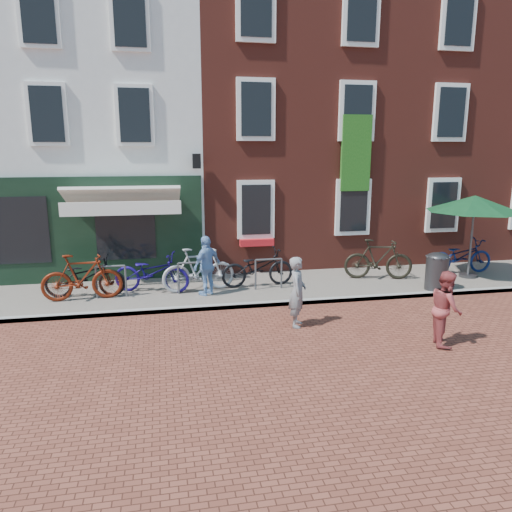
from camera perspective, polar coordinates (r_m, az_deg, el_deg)
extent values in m
plane|color=brown|center=(11.72, 0.35, -6.08)|extent=(80.00, 80.00, 0.00)
cube|color=slate|center=(13.32, 3.30, -3.59)|extent=(24.00, 3.00, 0.10)
cube|color=silver|center=(18.13, -20.58, 14.13)|extent=(8.00, 8.00, 9.00)
cube|color=maroon|center=(18.42, 2.24, 16.40)|extent=(6.00, 8.00, 10.00)
cube|color=maroon|center=(20.64, 19.30, 15.31)|extent=(6.00, 8.00, 10.00)
cylinder|color=#313033|center=(13.59, 20.43, -1.94)|extent=(0.58, 0.58, 0.86)
ellipsoid|color=#313033|center=(13.48, 20.59, 0.11)|extent=(0.58, 0.58, 0.26)
cylinder|color=#4C4C4F|center=(15.37, 23.60, -2.10)|extent=(0.50, 0.50, 0.08)
cylinder|color=#4C4C4F|center=(15.16, 23.95, 1.84)|extent=(0.06, 0.06, 2.23)
cone|color=#0E3D1D|center=(15.01, 24.32, 6.02)|extent=(2.66, 2.66, 0.45)
imported|color=slate|center=(10.37, 4.88, -4.21)|extent=(0.52, 0.64, 1.52)
imported|color=#9A3C3C|center=(10.07, 21.39, -5.72)|extent=(0.74, 0.85, 1.46)
imported|color=#6E96C8|center=(12.28, -5.77, -1.11)|extent=(0.91, 0.86, 1.52)
imported|color=black|center=(12.84, -19.42, -2.28)|extent=(2.01, 0.83, 1.03)
imported|color=#5B1809|center=(12.56, -19.76, -2.36)|extent=(1.94, 0.65, 1.15)
imported|color=#150954|center=(12.79, -12.15, -1.90)|extent=(2.08, 1.25, 1.03)
imported|color=#A6A5A8|center=(12.66, -6.75, -1.59)|extent=(1.97, 0.81, 1.15)
imported|color=black|center=(13.03, 0.18, -1.35)|extent=(2.02, 0.84, 1.03)
imported|color=black|center=(14.17, 14.16, -0.37)|extent=(1.98, 1.02, 1.15)
imported|color=#0B1A4B|center=(15.64, 22.87, -0.01)|extent=(1.98, 0.71, 1.03)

